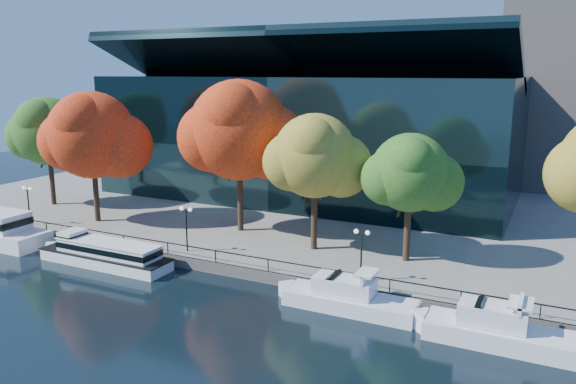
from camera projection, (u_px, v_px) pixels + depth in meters
The scene contains 15 objects.
ground at pixel (193, 286), 44.52m from camera, with size 160.00×160.00×0.00m, color black.
promenade at pixel (351, 192), 76.30m from camera, with size 90.00×67.08×1.00m.
railing at pixel (215, 251), 46.96m from camera, with size 88.20×0.08×0.99m.
convention_building at pixel (311, 136), 72.31m from camera, with size 50.00×24.57×21.43m.
tour_boat at pixel (102, 252), 49.19m from camera, with size 13.98×3.12×2.65m.
cruiser_near at pixel (345, 296), 39.97m from camera, with size 10.63×2.74×3.08m.
cruiser_far at pixel (492, 328), 34.85m from camera, with size 10.11×2.80×3.30m.
tree_0 at pixel (48, 133), 65.53m from camera, with size 9.95×8.16×12.77m.
tree_1 at pixel (93, 137), 57.90m from camera, with size 11.28×9.25×13.70m.
tree_2 at pixel (240, 132), 54.20m from camera, with size 12.25×10.04×14.96m.
tree_3 at pixel (316, 158), 48.72m from camera, with size 9.26×7.59×12.16m.
tree_4 at pixel (411, 175), 45.84m from camera, with size 8.14×6.67×10.80m.
lamp_0 at pixel (28, 196), 57.92m from camera, with size 1.26×0.36×4.03m.
lamp_1 at pixel (186, 219), 49.28m from camera, with size 1.26×0.36×4.03m.
lamp_2 at pixel (362, 243), 42.29m from camera, with size 1.26×0.36×4.03m.
Camera 1 is at (25.27, -34.29, 16.73)m, focal length 35.00 mm.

